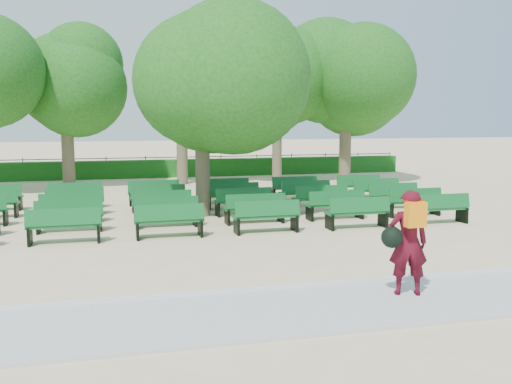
% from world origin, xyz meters
% --- Properties ---
extents(ground, '(120.00, 120.00, 0.00)m').
position_xyz_m(ground, '(0.00, 0.00, 0.00)').
color(ground, beige).
extents(paving, '(30.00, 2.20, 0.06)m').
position_xyz_m(paving, '(0.00, -7.40, 0.03)').
color(paving, '#BBBAB6').
rests_on(paving, ground).
extents(curb, '(30.00, 0.12, 0.10)m').
position_xyz_m(curb, '(0.00, -6.25, 0.05)').
color(curb, silver).
rests_on(curb, ground).
extents(hedge, '(26.00, 0.70, 0.90)m').
position_xyz_m(hedge, '(0.00, 14.00, 0.45)').
color(hedge, '#195C19').
rests_on(hedge, ground).
extents(fence, '(26.00, 0.10, 1.02)m').
position_xyz_m(fence, '(0.00, 14.40, 0.00)').
color(fence, black).
rests_on(fence, ground).
extents(tree_line, '(21.80, 6.80, 7.04)m').
position_xyz_m(tree_line, '(0.00, 10.00, 0.00)').
color(tree_line, '#206019').
rests_on(tree_line, ground).
extents(bench_array, '(1.81, 0.63, 1.13)m').
position_xyz_m(bench_array, '(-0.02, 1.72, 0.09)').
color(bench_array, '#0F5A24').
rests_on(bench_array, ground).
extents(tree_among, '(4.83, 4.83, 6.67)m').
position_xyz_m(tree_among, '(0.04, 1.93, 4.47)').
color(tree_among, brown).
rests_on(tree_among, ground).
extents(person, '(0.91, 0.61, 1.83)m').
position_xyz_m(person, '(2.13, -7.17, 1.01)').
color(person, '#470A16').
rests_on(person, ground).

